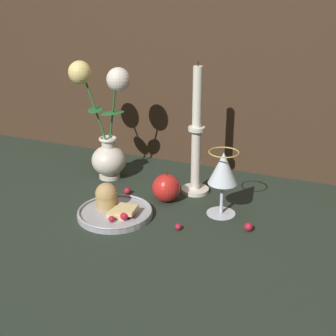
{
  "coord_description": "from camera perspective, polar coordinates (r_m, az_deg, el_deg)",
  "views": [
    {
      "loc": [
        0.42,
        -0.93,
        0.52
      ],
      "look_at": [
        0.02,
        0.02,
        0.1
      ],
      "focal_mm": 50.0,
      "sensor_mm": 36.0,
      "label": 1
    }
  ],
  "objects": [
    {
      "name": "wine_glass",
      "position": [
        1.08,
        6.72,
        -0.34
      ],
      "size": [
        0.07,
        0.07,
        0.16
      ],
      "color": "silver",
      "rests_on": "ground_plane"
    },
    {
      "name": "berry_front_center",
      "position": [
        1.22,
        -4.98,
        -2.81
      ],
      "size": [
        0.02,
        0.02,
        0.02
      ],
      "primitive_type": "sphere",
      "color": "#AD192D",
      "rests_on": "ground_plane"
    },
    {
      "name": "berry_by_glass_stem",
      "position": [
        1.05,
        1.25,
        -7.19
      ],
      "size": [
        0.01,
        0.01,
        0.01
      ],
      "primitive_type": "sphere",
      "color": "#AD192D",
      "rests_on": "ground_plane"
    },
    {
      "name": "berry_near_plate",
      "position": [
        1.06,
        9.79,
        -7.09
      ],
      "size": [
        0.02,
        0.02,
        0.02
      ],
      "primitive_type": "sphere",
      "color": "#AD192D",
      "rests_on": "ground_plane"
    },
    {
      "name": "ground_plane",
      "position": [
        1.15,
        -1.6,
        -4.85
      ],
      "size": [
        2.4,
        2.4,
        0.0
      ],
      "primitive_type": "plane",
      "color": "#232D23",
      "rests_on": "ground"
    },
    {
      "name": "apple_beside_vase",
      "position": [
        1.17,
        -0.23,
        -2.44
      ],
      "size": [
        0.07,
        0.07,
        0.08
      ],
      "color": "red",
      "rests_on": "ground_plane"
    },
    {
      "name": "vase",
      "position": [
        1.28,
        -7.6,
        4.56
      ],
      "size": [
        0.16,
        0.1,
        0.32
      ],
      "color": "silver",
      "rests_on": "ground_plane"
    },
    {
      "name": "plate_with_pastries",
      "position": [
        1.12,
        -6.73,
        -4.81
      ],
      "size": [
        0.18,
        0.18,
        0.07
      ],
      "color": "#A3A3A8",
      "rests_on": "ground_plane"
    },
    {
      "name": "candlestick",
      "position": [
        1.19,
        3.46,
        2.93
      ],
      "size": [
        0.07,
        0.07,
        0.34
      ],
      "color": "silver",
      "rests_on": "ground_plane"
    }
  ]
}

